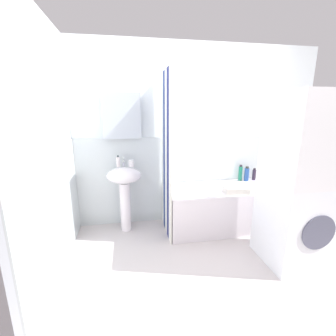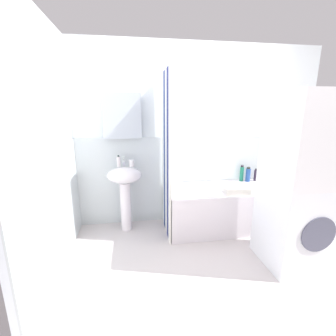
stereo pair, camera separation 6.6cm
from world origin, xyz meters
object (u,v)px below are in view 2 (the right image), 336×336
at_px(soap_dispenser, 119,161).
at_px(bathtub, 220,208).
at_px(lotion_bottle, 242,174).
at_px(washer_dryer_stack, 301,183).
at_px(toothbrush_cup, 132,163).
at_px(sink, 125,185).
at_px(shampoo_bottle, 256,175).
at_px(conditioner_bottle, 248,175).
at_px(towel_folded, 236,190).

height_order(soap_dispenser, bathtub, soap_dispenser).
distance_m(soap_dispenser, lotion_bottle, 1.74).
relative_size(bathtub, washer_dryer_stack, 0.82).
relative_size(toothbrush_cup, bathtub, 0.06).
xyz_separation_m(lotion_bottle, washer_dryer_stack, (0.07, -1.08, 0.20)).
relative_size(soap_dispenser, toothbrush_cup, 1.75).
height_order(sink, bathtub, sink).
relative_size(toothbrush_cup, lotion_bottle, 0.37).
bearing_deg(lotion_bottle, shampoo_bottle, -5.41).
bearing_deg(soap_dispenser, washer_dryer_stack, -29.63).
bearing_deg(sink, lotion_bottle, 4.41).
bearing_deg(sink, soap_dispenser, 134.48).
xyz_separation_m(bathtub, conditioner_bottle, (0.49, 0.23, 0.38)).
xyz_separation_m(conditioner_bottle, towel_folded, (-0.37, -0.44, -0.06)).
bearing_deg(bathtub, lotion_bottle, 33.32).
bearing_deg(toothbrush_cup, shampoo_bottle, 1.88).
bearing_deg(shampoo_bottle, soap_dispenser, -178.75).
xyz_separation_m(shampoo_bottle, lotion_bottle, (-0.21, 0.02, 0.03)).
bearing_deg(sink, bathtub, -6.38).
xyz_separation_m(lotion_bottle, towel_folded, (-0.29, -0.47, -0.07)).
height_order(conditioner_bottle, lotion_bottle, lotion_bottle).
relative_size(shampoo_bottle, conditioner_bottle, 0.84).
relative_size(soap_dispenser, bathtub, 0.10).
bearing_deg(lotion_bottle, bathtub, -146.68).
bearing_deg(sink, conditioner_bottle, 3.04).
distance_m(conditioner_bottle, lotion_bottle, 0.09).
bearing_deg(shampoo_bottle, toothbrush_cup, -178.12).
bearing_deg(toothbrush_cup, sink, -152.51).
xyz_separation_m(sink, lotion_bottle, (1.65, 0.13, 0.04)).
xyz_separation_m(soap_dispenser, towel_folded, (1.42, -0.41, -0.32)).
height_order(sink, washer_dryer_stack, washer_dryer_stack).
distance_m(toothbrush_cup, washer_dryer_stack, 1.91).
distance_m(shampoo_bottle, washer_dryer_stack, 1.09).
relative_size(shampoo_bottle, washer_dryer_stack, 0.10).
relative_size(sink, toothbrush_cup, 10.04).
distance_m(lotion_bottle, washer_dryer_stack, 1.10).
xyz_separation_m(soap_dispenser, bathtub, (1.31, -0.21, -0.64)).
relative_size(bathtub, conditioner_bottle, 6.79).
bearing_deg(toothbrush_cup, lotion_bottle, 2.84).
height_order(shampoo_bottle, washer_dryer_stack, washer_dryer_stack).
relative_size(conditioner_bottle, towel_folded, 0.71).
distance_m(toothbrush_cup, bathtub, 1.32).
bearing_deg(toothbrush_cup, towel_folded, -17.48).
bearing_deg(washer_dryer_stack, soap_dispenser, 150.37).
height_order(shampoo_bottle, conditioner_bottle, conditioner_bottle).
bearing_deg(soap_dispenser, lotion_bottle, 2.05).
bearing_deg(shampoo_bottle, bathtub, -158.01).
distance_m(toothbrush_cup, towel_folded, 1.35).
relative_size(toothbrush_cup, towel_folded, 0.29).
bearing_deg(shampoo_bottle, washer_dryer_stack, -97.06).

